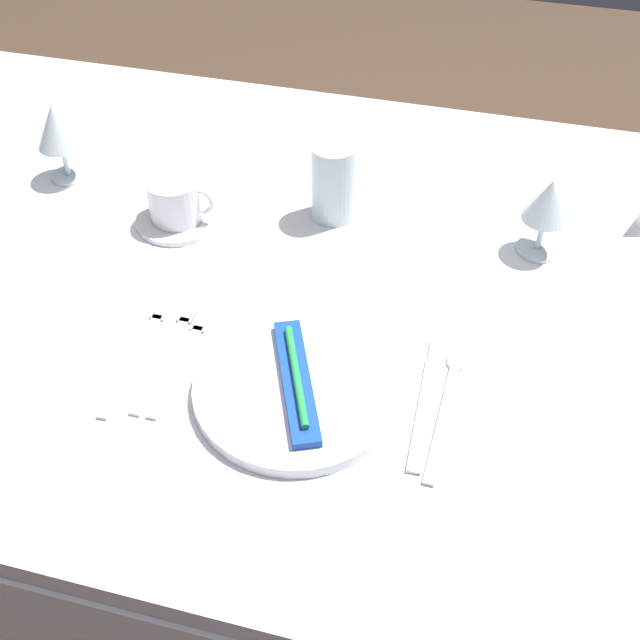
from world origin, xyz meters
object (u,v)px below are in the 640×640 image
at_px(wine_glass_centre, 57,128).
at_px(drink_tumbler, 334,186).
at_px(dinner_plate, 297,388).
at_px(fork_inner, 168,350).
at_px(dinner_knife, 425,405).
at_px(coffee_cup_left, 176,199).
at_px(wine_glass_left, 548,203).
at_px(fork_outer, 183,357).
at_px(toothbrush_package, 296,380).
at_px(fork_salad, 139,350).
at_px(spoon_soup, 448,397).

relative_size(wine_glass_centre, drink_tumbler, 1.07).
height_order(dinner_plate, fork_inner, dinner_plate).
xyz_separation_m(dinner_knife, coffee_cup_left, (-0.45, 0.29, 0.04)).
distance_m(coffee_cup_left, wine_glass_left, 0.58).
distance_m(fork_outer, fork_inner, 0.02).
relative_size(toothbrush_package, wine_glass_left, 1.57).
distance_m(dinner_plate, fork_outer, 0.17).
distance_m(dinner_plate, fork_salad, 0.23).
bearing_deg(fork_inner, dinner_knife, -1.14).
relative_size(fork_inner, wine_glass_left, 1.63).
height_order(wine_glass_centre, wine_glass_left, wine_glass_centre).
height_order(toothbrush_package, fork_salad, toothbrush_package).
height_order(spoon_soup, drink_tumbler, drink_tumbler).
height_order(coffee_cup_left, drink_tumbler, drink_tumbler).
relative_size(dinner_plate, toothbrush_package, 1.31).
xyz_separation_m(fork_salad, spoon_soup, (0.42, 0.02, -0.00)).
relative_size(coffee_cup_left, drink_tumbler, 0.85).
bearing_deg(drink_tumbler, spoon_soup, -55.33).
relative_size(fork_outer, coffee_cup_left, 1.81).
distance_m(dinner_knife, wine_glass_left, 0.39).
distance_m(fork_salad, drink_tumbler, 0.42).
xyz_separation_m(toothbrush_package, wine_glass_left, (0.29, 0.38, 0.06)).
relative_size(fork_inner, coffee_cup_left, 1.92).
relative_size(fork_outer, fork_salad, 0.90).
bearing_deg(fork_inner, coffee_cup_left, 109.02).
bearing_deg(coffee_cup_left, spoon_soup, -28.84).
distance_m(fork_outer, fork_salad, 0.06).
height_order(fork_outer, spoon_soup, spoon_soup).
bearing_deg(fork_inner, toothbrush_package, -8.02).
xyz_separation_m(fork_outer, wine_glass_centre, (-0.36, 0.36, 0.09)).
distance_m(toothbrush_package, wine_glass_left, 0.48).
bearing_deg(toothbrush_package, drink_tumbler, 96.98).
bearing_deg(spoon_soup, wine_glass_left, 74.62).
height_order(fork_outer, drink_tumbler, drink_tumbler).
xyz_separation_m(fork_outer, fork_inner, (-0.02, 0.01, -0.00)).
xyz_separation_m(toothbrush_package, fork_salad, (-0.23, 0.02, -0.02)).
bearing_deg(toothbrush_package, spoon_soup, 12.08).
bearing_deg(dinner_knife, fork_salad, -179.61).
distance_m(spoon_soup, wine_glass_centre, 0.80).
relative_size(fork_outer, spoon_soup, 0.89).
xyz_separation_m(dinner_knife, wine_glass_left, (0.12, 0.36, 0.09)).
bearing_deg(coffee_cup_left, fork_salad, -78.85).
xyz_separation_m(dinner_plate, dinner_knife, (0.17, 0.02, -0.01)).
bearing_deg(wine_glass_left, fork_outer, -141.76).
bearing_deg(dinner_plate, fork_outer, 172.77).
distance_m(fork_salad, coffee_cup_left, 0.30).
bearing_deg(fork_salad, toothbrush_package, -4.24).
bearing_deg(fork_salad, dinner_knife, 0.39).
xyz_separation_m(dinner_knife, drink_tumbler, (-0.21, 0.37, 0.05)).
distance_m(fork_outer, wine_glass_centre, 0.51).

